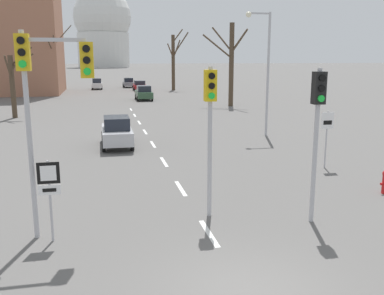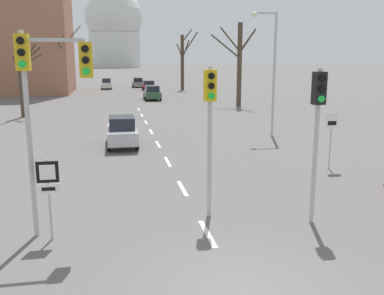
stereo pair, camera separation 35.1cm
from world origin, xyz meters
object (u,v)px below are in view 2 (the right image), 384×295
(speed_limit_sign, at_px, (331,130))
(sedan_far_left, at_px, (138,82))
(traffic_signal_near_right, at_px, (317,117))
(sedan_far_right, at_px, (149,85))
(traffic_signal_centre_tall, at_px, (210,114))
(sedan_near_left, at_px, (152,93))
(street_lamp_right, at_px, (270,62))
(sedan_near_right, at_px, (122,131))
(route_sign_post, at_px, (48,186))
(traffic_signal_near_left, at_px, (46,83))
(sedan_mid_centre, at_px, (107,84))

(speed_limit_sign, relative_size, sedan_far_left, 0.60)
(traffic_signal_near_right, bearing_deg, sedan_far_right, 90.18)
(traffic_signal_near_right, relative_size, sedan_far_left, 1.07)
(traffic_signal_centre_tall, distance_m, sedan_near_left, 39.85)
(street_lamp_right, bearing_deg, sedan_near_left, 101.13)
(sedan_near_right, height_order, sedan_far_left, sedan_near_right)
(speed_limit_sign, height_order, sedan_far_left, speed_limit_sign)
(traffic_signal_centre_tall, bearing_deg, speed_limit_sign, 35.49)
(speed_limit_sign, height_order, sedan_near_right, speed_limit_sign)
(traffic_signal_near_right, distance_m, traffic_signal_centre_tall, 3.23)
(sedan_near_right, relative_size, sedan_far_left, 0.95)
(route_sign_post, height_order, sedan_near_left, route_sign_post)
(traffic_signal_near_left, bearing_deg, sedan_near_right, 79.83)
(traffic_signal_near_right, xyz_separation_m, speed_limit_sign, (3.81, 6.02, -1.52))
(speed_limit_sign, bearing_deg, sedan_far_right, 94.50)
(route_sign_post, height_order, speed_limit_sign, speed_limit_sign)
(traffic_signal_near_right, relative_size, route_sign_post, 2.04)
(route_sign_post, distance_m, sedan_far_left, 64.76)
(street_lamp_right, bearing_deg, traffic_signal_centre_tall, -117.55)
(route_sign_post, bearing_deg, traffic_signal_centre_tall, 11.99)
(traffic_signal_near_left, bearing_deg, sedan_far_right, 82.31)
(traffic_signal_near_left, relative_size, route_sign_post, 2.47)
(traffic_signal_centre_tall, relative_size, route_sign_post, 2.06)
(traffic_signal_near_left, height_order, traffic_signal_centre_tall, traffic_signal_near_left)
(street_lamp_right, distance_m, sedan_far_right, 42.28)
(traffic_signal_near_right, relative_size, sedan_mid_centre, 1.07)
(sedan_far_right, bearing_deg, sedan_mid_centre, 145.19)
(street_lamp_right, bearing_deg, sedan_near_right, -170.21)
(sedan_near_right, distance_m, sedan_far_right, 43.85)
(street_lamp_right, height_order, sedan_far_left, street_lamp_right)
(traffic_signal_near_left, xyz_separation_m, sedan_far_right, (7.57, 56.07, -3.57))
(sedan_far_left, height_order, sedan_far_right, sedan_far_left)
(traffic_signal_centre_tall, height_order, sedan_near_left, traffic_signal_centre_tall)
(sedan_mid_centre, relative_size, sedan_far_right, 1.09)
(traffic_signal_near_left, distance_m, sedan_near_right, 13.21)
(traffic_signal_near_left, height_order, sedan_near_left, traffic_signal_near_left)
(traffic_signal_near_left, xyz_separation_m, route_sign_post, (-0.07, -0.36, -2.79))
(sedan_near_right, distance_m, sedan_mid_centre, 48.13)
(route_sign_post, relative_size, sedan_near_right, 0.55)
(traffic_signal_near_right, distance_m, speed_limit_sign, 7.28)
(route_sign_post, bearing_deg, street_lamp_right, 50.83)
(route_sign_post, relative_size, sedan_far_left, 0.52)
(traffic_signal_centre_tall, height_order, sedan_far_right, traffic_signal_centre_tall)
(speed_limit_sign, bearing_deg, sedan_far_left, 95.09)
(route_sign_post, bearing_deg, traffic_signal_near_left, 79.05)
(traffic_signal_near_right, bearing_deg, sedan_near_right, 112.84)
(sedan_near_left, distance_m, sedan_near_right, 28.18)
(traffic_signal_near_right, xyz_separation_m, sedan_mid_centre, (-6.77, 61.16, -2.45))
(sedan_near_left, height_order, sedan_far_left, sedan_near_left)
(sedan_mid_centre, bearing_deg, sedan_far_right, -34.81)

